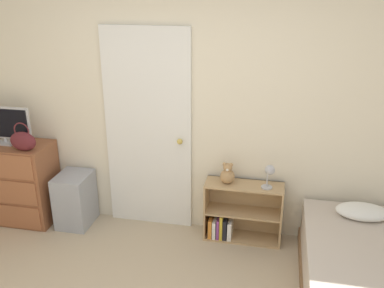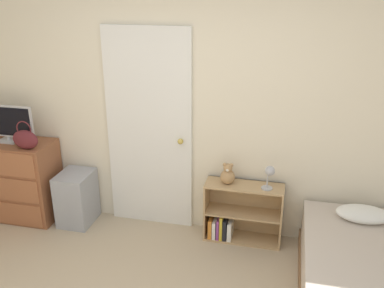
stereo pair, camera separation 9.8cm
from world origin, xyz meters
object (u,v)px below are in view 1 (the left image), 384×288
desk_lamp (269,173)px  dresser (12,182)px  tv (3,124)px  handbag (23,141)px  bed (371,286)px  storage_bin (75,199)px  teddy_bear (228,174)px  bookshelf (237,215)px

desk_lamp → dresser: bearing=-178.8°
tv → handbag: (0.30, -0.14, -0.10)m
tv → bed: 3.65m
storage_bin → teddy_bear: size_ratio=2.65×
bookshelf → teddy_bear: size_ratio=3.55×
handbag → storage_bin: size_ratio=0.52×
tv → desk_lamp: 2.66m
dresser → bed: size_ratio=0.48×
handbag → bed: (3.18, -0.57, -0.73)m
tv → bookshelf: bearing=2.1°
tv → desk_lamp: bearing=0.9°
bookshelf → bed: bearing=-35.9°
teddy_bear → bed: size_ratio=0.11×
bookshelf → teddy_bear: bearing=-174.3°
bed → handbag: bearing=169.8°
handbag → desk_lamp: handbag is taller
bookshelf → desk_lamp: desk_lamp is taller
teddy_bear → desk_lamp: desk_lamp is taller
tv → handbag: 0.34m
handbag → bookshelf: bearing=6.4°
dresser → teddy_bear: (2.25, 0.09, 0.26)m
dresser → tv: size_ratio=1.49×
bookshelf → bed: size_ratio=0.40×
bookshelf → handbag: bearing=-173.6°
storage_bin → bed: bearing=-14.6°
tv → bed: tv is taller
dresser → storage_bin: bearing=2.0°
dresser → bed: bearing=-11.4°
handbag → desk_lamp: size_ratio=1.21×
dresser → tv: 0.63m
desk_lamp → tv: bearing=-179.1°
bookshelf → storage_bin: bearing=-177.3°
teddy_bear → bed: teddy_bear is taller
dresser → bed: (3.47, -0.70, -0.20)m
storage_bin → bookshelf: size_ratio=0.75×
tv → teddy_bear: bearing=2.0°
tv → teddy_bear: size_ratio=2.84×
storage_bin → teddy_bear: bearing=2.5°
dresser → handbag: size_ratio=3.09×
tv → storage_bin: tv is taller
tv → storage_bin: bearing=0.7°
tv → handbag: bearing=-25.8°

